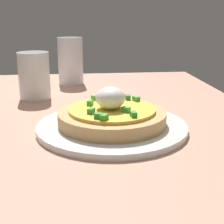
{
  "coord_description": "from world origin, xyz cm",
  "views": [
    {
      "loc": [
        -46.01,
        0.52,
        20.79
      ],
      "look_at": [
        3.91,
        -4.74,
        5.34
      ],
      "focal_mm": 52.17,
      "sensor_mm": 36.0,
      "label": 1
    }
  ],
  "objects_px": {
    "pizza": "(112,115)",
    "cup_near": "(34,79)",
    "cup_far": "(71,63)",
    "plate": "(112,127)"
  },
  "relations": [
    {
      "from": "plate",
      "to": "cup_far",
      "type": "bearing_deg",
      "value": 10.93
    },
    {
      "from": "cup_near",
      "to": "cup_far",
      "type": "bearing_deg",
      "value": -26.74
    },
    {
      "from": "pizza",
      "to": "cup_near",
      "type": "bearing_deg",
      "value": 34.21
    },
    {
      "from": "plate",
      "to": "cup_far",
      "type": "relative_size",
      "value": 2.01
    },
    {
      "from": "plate",
      "to": "cup_far",
      "type": "height_order",
      "value": "cup_far"
    },
    {
      "from": "pizza",
      "to": "cup_near",
      "type": "relative_size",
      "value": 1.71
    },
    {
      "from": "cup_near",
      "to": "cup_far",
      "type": "height_order",
      "value": "cup_far"
    },
    {
      "from": "plate",
      "to": "pizza",
      "type": "xyz_separation_m",
      "value": [
        -0.0,
        0.0,
        0.02
      ]
    },
    {
      "from": "plate",
      "to": "cup_near",
      "type": "xyz_separation_m",
      "value": [
        0.22,
        0.15,
        0.04
      ]
    },
    {
      "from": "pizza",
      "to": "cup_near",
      "type": "distance_m",
      "value": 0.26
    }
  ]
}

